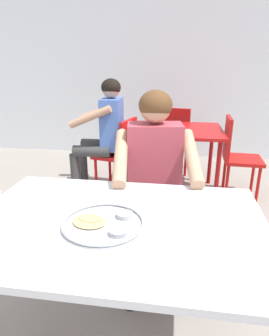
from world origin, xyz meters
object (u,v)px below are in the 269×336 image
object	(u,v)px
chair_foreground	(153,193)
chair_red_left	(120,150)
table_foreground	(117,236)
chair_red_right	(236,153)
chair_red_far	(175,136)
table_background_red	(177,137)
diner_foreground	(155,173)
patron_background	(104,126)
thali_tray	(103,223)

from	to	relation	value
chair_foreground	chair_red_left	bearing A→B (deg)	112.00
table_foreground	chair_red_right	xyz separation A→B (m)	(0.85, 2.02, -0.19)
chair_foreground	chair_red_far	size ratio (longest dim) A/B	0.98
table_background_red	chair_red_far	world-z (taller)	chair_red_far
table_background_red	chair_red_far	distance (m)	0.69
diner_foreground	chair_red_left	size ratio (longest dim) A/B	1.51
table_background_red	chair_red_left	world-z (taller)	chair_red_left
table_foreground	chair_red_left	xyz separation A→B (m)	(-0.38, 2.02, -0.21)
chair_red_left	patron_background	distance (m)	0.31
chair_red_right	chair_red_far	xyz separation A→B (m)	(-0.65, 0.66, -0.00)
chair_foreground	table_background_red	xyz separation A→B (m)	(0.14, 1.15, 0.15)
chair_red_right	table_background_red	bearing A→B (deg)	-178.97
chair_red_right	patron_background	xyz separation A→B (m)	(-1.41, -0.01, 0.24)
table_foreground	chair_red_left	distance (m)	2.07
thali_tray	chair_red_left	world-z (taller)	chair_red_left
patron_background	table_foreground	bearing A→B (deg)	-74.43
chair_red_right	chair_red_far	world-z (taller)	chair_red_far
chair_red_left	chair_red_far	world-z (taller)	chair_red_far
diner_foreground	chair_red_right	size ratio (longest dim) A/B	1.42
diner_foreground	chair_red_left	distance (m)	1.49
chair_foreground	chair_red_right	size ratio (longest dim) A/B	0.99
thali_tray	chair_foreground	size ratio (longest dim) A/B	0.40
chair_red_left	chair_red_right	bearing A→B (deg)	0.23
table_foreground	diner_foreground	distance (m)	0.65
diner_foreground	patron_background	xyz separation A→B (m)	(-0.67, 1.37, -0.00)
thali_tray	patron_background	distance (m)	2.12
diner_foreground	table_foreground	bearing A→B (deg)	-99.62
table_foreground	thali_tray	bearing A→B (deg)	-137.73
table_background_red	patron_background	world-z (taller)	patron_background
table_foreground	thali_tray	distance (m)	0.10
table_background_red	chair_foreground	bearing A→B (deg)	-97.10
table_background_red	diner_foreground	bearing A→B (deg)	-94.99
table_foreground	diner_foreground	world-z (taller)	diner_foreground
thali_tray	patron_background	size ratio (longest dim) A/B	0.27
chair_red_far	patron_background	size ratio (longest dim) A/B	0.70
diner_foreground	chair_red_far	world-z (taller)	diner_foreground
table_foreground	table_background_red	size ratio (longest dim) A/B	1.33
table_foreground	diner_foreground	size ratio (longest dim) A/B	1.01
diner_foreground	chair_red_left	xyz separation A→B (m)	(-0.49, 1.38, -0.26)
table_background_red	patron_background	distance (m)	0.79
chair_red_left	chair_red_right	size ratio (longest dim) A/B	0.94
thali_tray	chair_foreground	distance (m)	0.95
table_background_red	patron_background	xyz separation A→B (m)	(-0.79, -0.00, 0.09)
thali_tray	chair_red_left	distance (m)	2.11
chair_red_far	chair_red_right	bearing A→B (deg)	-45.47
chair_foreground	chair_red_left	distance (m)	1.25
table_foreground	chair_foreground	xyz separation A→B (m)	(0.08, 0.86, -0.18)
chair_foreground	chair_red_right	bearing A→B (deg)	56.59
patron_background	chair_red_far	bearing A→B (deg)	41.20
patron_background	table_background_red	bearing A→B (deg)	0.08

